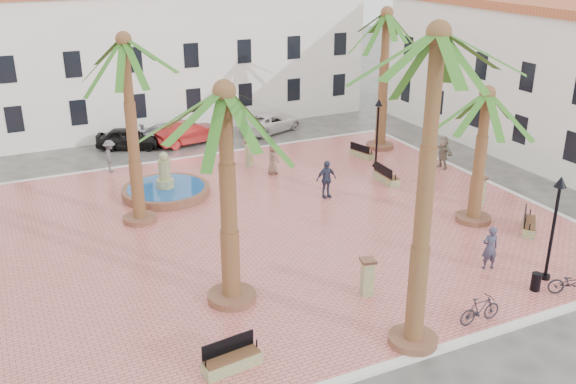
# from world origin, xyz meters

# --- Properties ---
(ground) EXTENTS (120.00, 120.00, 0.00)m
(ground) POSITION_xyz_m (0.00, 0.00, 0.00)
(ground) COLOR #56544F
(ground) RESTS_ON ground
(plaza) EXTENTS (26.00, 22.00, 0.15)m
(plaza) POSITION_xyz_m (0.00, 0.00, 0.07)
(plaza) COLOR #D76B65
(plaza) RESTS_ON ground
(kerb_n) EXTENTS (26.30, 0.30, 0.16)m
(kerb_n) POSITION_xyz_m (0.00, 11.00, 0.08)
(kerb_n) COLOR silver
(kerb_n) RESTS_ON ground
(kerb_s) EXTENTS (26.30, 0.30, 0.16)m
(kerb_s) POSITION_xyz_m (0.00, -11.00, 0.08)
(kerb_s) COLOR silver
(kerb_s) RESTS_ON ground
(kerb_e) EXTENTS (0.30, 22.30, 0.16)m
(kerb_e) POSITION_xyz_m (13.00, 0.00, 0.08)
(kerb_e) COLOR silver
(kerb_e) RESTS_ON ground
(building_north) EXTENTS (30.40, 7.40, 9.50)m
(building_north) POSITION_xyz_m (-0.00, 19.99, 4.77)
(building_north) COLOR white
(building_north) RESTS_ON ground
(building_east) EXTENTS (7.40, 26.40, 9.00)m
(building_east) POSITION_xyz_m (19.99, 2.00, 4.52)
(building_east) COLOR white
(building_east) RESTS_ON ground
(fountain) EXTENTS (4.44, 4.44, 2.30)m
(fountain) POSITION_xyz_m (-3.19, 5.63, 0.46)
(fountain) COLOR brown
(fountain) RESTS_ON plaza
(palm_nw) EXTENTS (5.02, 5.02, 8.62)m
(palm_nw) POSITION_xyz_m (-5.17, 3.00, 7.55)
(palm_nw) COLOR brown
(palm_nw) RESTS_ON plaza
(palm_sw) EXTENTS (5.75, 5.75, 8.05)m
(palm_sw) POSITION_xyz_m (-3.84, -5.37, 6.87)
(palm_sw) COLOR brown
(palm_sw) RESTS_ON plaza
(palm_s) EXTENTS (5.20, 5.20, 10.19)m
(palm_s) POSITION_xyz_m (0.48, -10.40, 9.02)
(palm_s) COLOR brown
(palm_s) RESTS_ON plaza
(palm_e) EXTENTS (5.26, 5.26, 6.35)m
(palm_e) POSITION_xyz_m (8.76, -3.66, 5.32)
(palm_e) COLOR brown
(palm_e) RESTS_ON plaza
(palm_ne) EXTENTS (5.57, 5.57, 8.56)m
(palm_ne) POSITION_xyz_m (11.04, 7.64, 7.40)
(palm_ne) COLOR brown
(palm_ne) RESTS_ON plaza
(bench_s) EXTENTS (1.90, 0.78, 0.97)m
(bench_s) POSITION_xyz_m (-5.28, -9.12, 0.43)
(bench_s) COLOR #88905E
(bench_s) RESTS_ON plaza
(bench_se) EXTENTS (1.67, 1.65, 0.95)m
(bench_se) POSITION_xyz_m (10.23, -5.62, 0.42)
(bench_se) COLOR #88905E
(bench_se) RESTS_ON plaza
(bench_e) EXTENTS (0.65, 1.90, 0.99)m
(bench_e) POSITION_xyz_m (7.94, 2.31, 0.43)
(bench_e) COLOR #88905E
(bench_e) RESTS_ON plaza
(bench_ne) EXTENTS (0.89, 1.67, 0.84)m
(bench_ne) POSITION_xyz_m (9.01, 6.52, 0.39)
(bench_ne) COLOR #88905E
(bench_ne) RESTS_ON plaza
(lamppost_s) EXTENTS (0.46, 0.46, 4.20)m
(lamppost_s) POSITION_xyz_m (7.59, -9.14, 2.99)
(lamppost_s) COLOR black
(lamppost_s) RESTS_ON plaza
(lamppost_e) EXTENTS (0.43, 0.43, 3.95)m
(lamppost_e) POSITION_xyz_m (8.84, 4.72, 2.83)
(lamppost_e) COLOR black
(lamppost_e) RESTS_ON plaza
(bollard_se) EXTENTS (0.62, 0.62, 1.45)m
(bollard_se) POSITION_xyz_m (0.76, -7.18, 0.90)
(bollard_se) COLOR #88905E
(bollard_se) RESTS_ON plaza
(bollard_n) EXTENTS (0.67, 0.67, 1.54)m
(bollard_n) POSITION_xyz_m (2.33, 7.95, 0.95)
(bollard_n) COLOR #88905E
(bollard_n) RESTS_ON plaza
(bollard_e) EXTENTS (0.59, 0.59, 1.51)m
(bollard_e) POSITION_xyz_m (10.15, -2.39, 0.93)
(bollard_e) COLOR #88905E
(bollard_e) RESTS_ON plaza
(litter_bin) EXTENTS (0.36, 0.36, 0.70)m
(litter_bin) POSITION_xyz_m (6.58, -9.62, 0.50)
(litter_bin) COLOR black
(litter_bin) RESTS_ON plaza
(cyclist_a) EXTENTS (0.75, 0.60, 1.80)m
(cyclist_a) POSITION_xyz_m (6.17, -7.54, 1.05)
(cyclist_a) COLOR #35364B
(cyclist_a) RESTS_ON plaza
(bicycle_a) EXTENTS (1.86, 1.39, 0.93)m
(bicycle_a) POSITION_xyz_m (7.57, -10.40, 0.62)
(bicycle_a) COLOR black
(bicycle_a) RESTS_ON plaza
(bicycle_b) EXTENTS (1.65, 0.49, 0.99)m
(bicycle_b) POSITION_xyz_m (3.23, -10.40, 0.64)
(bicycle_b) COLOR black
(bicycle_b) RESTS_ON plaza
(pedestrian_fountain_a) EXTENTS (1.04, 0.99, 1.79)m
(pedestrian_fountain_a) POSITION_xyz_m (3.04, 6.15, 1.04)
(pedestrian_fountain_a) COLOR brown
(pedestrian_fountain_a) RESTS_ON plaza
(pedestrian_fountain_b) EXTENTS (1.16, 0.55, 1.94)m
(pedestrian_fountain_b) POSITION_xyz_m (4.01, 1.84, 1.12)
(pedestrian_fountain_b) COLOR #2F354F
(pedestrian_fountain_b) RESTS_ON plaza
(pedestrian_north) EXTENTS (0.81, 1.25, 1.82)m
(pedestrian_north) POSITION_xyz_m (-5.00, 10.40, 1.06)
(pedestrian_north) COLOR #505055
(pedestrian_north) RESTS_ON plaza
(pedestrian_east) EXTENTS (0.67, 1.76, 1.86)m
(pedestrian_east) POSITION_xyz_m (12.13, 2.90, 1.08)
(pedestrian_east) COLOR gray
(pedestrian_east) RESTS_ON plaza
(car_black) EXTENTS (4.29, 3.01, 1.36)m
(car_black) POSITION_xyz_m (-3.04, 14.68, 0.68)
(car_black) COLOR black
(car_black) RESTS_ON ground
(car_red) EXTENTS (4.66, 2.35, 1.46)m
(car_red) POSITION_xyz_m (0.68, 14.03, 0.73)
(car_red) COLOR maroon
(car_red) RESTS_ON ground
(car_silver) EXTENTS (4.52, 2.33, 1.25)m
(car_silver) POSITION_xyz_m (-0.07, 14.77, 0.63)
(car_silver) COLOR #B8B8C2
(car_silver) RESTS_ON ground
(car_white) EXTENTS (5.06, 3.63, 1.28)m
(car_white) POSITION_xyz_m (6.66, 14.38, 0.64)
(car_white) COLOR white
(car_white) RESTS_ON ground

